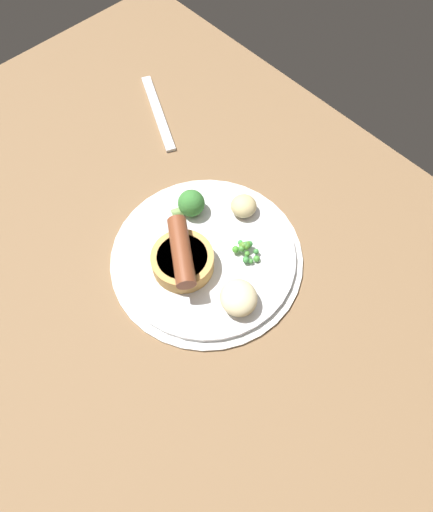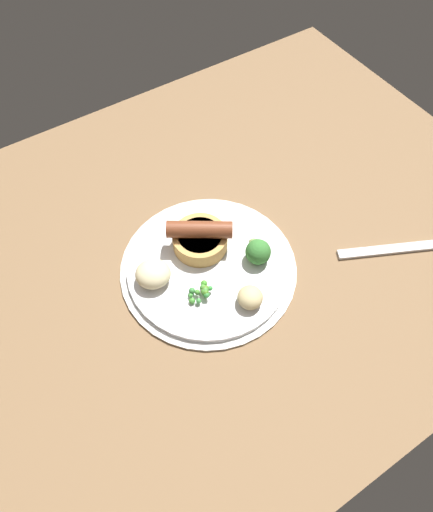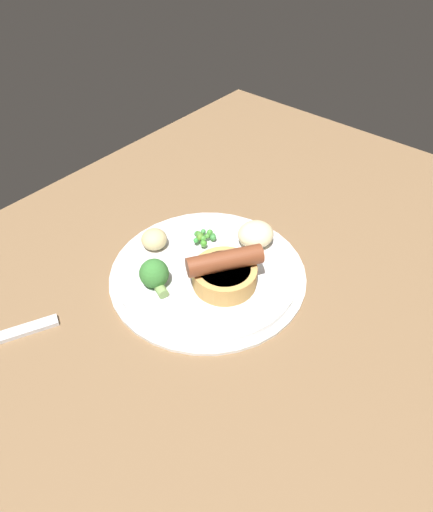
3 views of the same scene
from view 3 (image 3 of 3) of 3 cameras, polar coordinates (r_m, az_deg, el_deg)
dining_table at (r=63.12cm, az=0.50°, el=-5.62°), size 110.00×80.00×3.00cm
dinner_plate at (r=64.09cm, az=-1.09°, el=-2.00°), size 27.51×27.51×1.40cm
sausage_pudding at (r=59.89cm, az=1.04°, el=-2.00°), size 9.74×8.59×5.47cm
pea_pile at (r=66.84cm, az=-1.74°, el=2.49°), size 4.04×2.90×1.90cm
broccoli_floret_near at (r=60.43cm, az=-7.76°, el=-2.28°), size 3.95×5.03×3.95cm
potato_chunk_0 at (r=66.39cm, az=4.93°, el=2.72°), size 6.91×6.74×3.49cm
potato_chunk_1 at (r=66.24cm, az=-8.11°, el=1.89°), size 5.36×5.36×2.80cm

